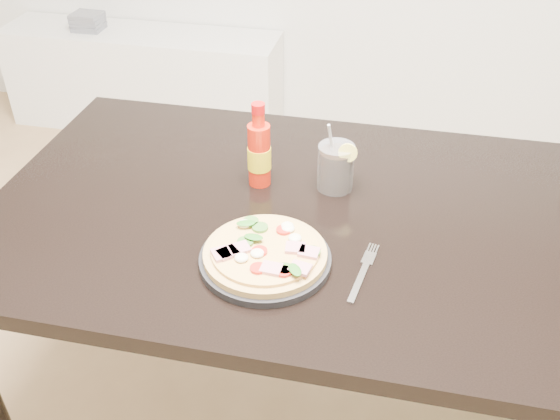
% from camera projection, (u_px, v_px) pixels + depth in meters
% --- Properties ---
extents(dining_table, '(1.40, 0.90, 0.75)m').
position_uv_depth(dining_table, '(291.00, 237.00, 1.48)').
color(dining_table, black).
rests_on(dining_table, ground).
extents(plate, '(0.27, 0.27, 0.02)m').
position_uv_depth(plate, '(265.00, 259.00, 1.27)').
color(plate, black).
rests_on(plate, dining_table).
extents(pizza, '(0.25, 0.25, 0.03)m').
position_uv_depth(pizza, '(266.00, 252.00, 1.26)').
color(pizza, tan).
rests_on(pizza, plate).
extents(hot_sauce_bottle, '(0.06, 0.06, 0.21)m').
position_uv_depth(hot_sauce_bottle, '(259.00, 153.00, 1.47)').
color(hot_sauce_bottle, red).
rests_on(hot_sauce_bottle, dining_table).
extents(cola_cup, '(0.09, 0.09, 0.18)m').
position_uv_depth(cola_cup, '(336.00, 168.00, 1.47)').
color(cola_cup, black).
rests_on(cola_cup, dining_table).
extents(fork, '(0.05, 0.19, 0.00)m').
position_uv_depth(fork, '(364.00, 270.00, 1.25)').
color(fork, silver).
rests_on(fork, dining_table).
extents(media_console, '(1.40, 0.34, 0.50)m').
position_uv_depth(media_console, '(144.00, 79.00, 3.22)').
color(media_console, white).
rests_on(media_console, ground).
extents(cd_stack, '(0.14, 0.12, 0.08)m').
position_uv_depth(cd_stack, '(88.00, 22.00, 3.08)').
color(cd_stack, slate).
rests_on(cd_stack, media_console).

